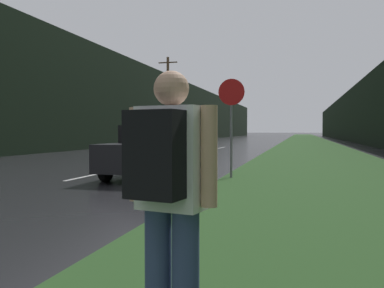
% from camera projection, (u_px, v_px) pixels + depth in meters
% --- Properties ---
extents(grass_verge, '(6.00, 240.00, 0.02)m').
position_uv_depth(grass_verge, '(310.00, 146.00, 37.42)').
color(grass_verge, '#26471E').
rests_on(grass_verge, ground_plane).
extents(lane_stripe_c, '(0.12, 3.00, 0.01)m').
position_uv_depth(lane_stripe_c, '(92.00, 175.00, 12.48)').
color(lane_stripe_c, silver).
rests_on(lane_stripe_c, ground_plane).
extents(lane_stripe_d, '(0.12, 3.00, 0.01)m').
position_uv_depth(lane_stripe_d, '(165.00, 160.00, 19.24)').
color(lane_stripe_d, silver).
rests_on(lane_stripe_d, ground_plane).
extents(lane_stripe_e, '(0.12, 3.00, 0.01)m').
position_uv_depth(lane_stripe_e, '(200.00, 152.00, 25.99)').
color(lane_stripe_e, silver).
rests_on(lane_stripe_e, ground_plane).
extents(lane_stripe_f, '(0.12, 3.00, 0.01)m').
position_uv_depth(lane_stripe_f, '(221.00, 148.00, 32.75)').
color(lane_stripe_f, silver).
rests_on(lane_stripe_f, ground_plane).
extents(treeline_far_side, '(2.00, 140.00, 8.07)m').
position_uv_depth(treeline_far_side, '(169.00, 110.00, 51.35)').
color(treeline_far_side, black).
rests_on(treeline_far_side, ground_plane).
extents(treeline_near_side, '(2.00, 140.00, 6.52)m').
position_uv_depth(treeline_near_side, '(364.00, 114.00, 45.42)').
color(treeline_near_side, black).
rests_on(treeline_near_side, ground_plane).
extents(utility_pole_far, '(1.80, 0.24, 8.20)m').
position_uv_depth(utility_pole_far, '(168.00, 100.00, 37.71)').
color(utility_pole_far, '#4C3823').
rests_on(utility_pole_far, ground_plane).
extents(stop_sign, '(0.76, 0.07, 2.86)m').
position_uv_depth(stop_sign, '(231.00, 116.00, 11.67)').
color(stop_sign, slate).
rests_on(stop_sign, ground_plane).
extents(hitchhiker_with_backpack, '(0.60, 0.47, 1.74)m').
position_uv_depth(hitchhiker_with_backpack, '(169.00, 191.00, 2.48)').
color(hitchhiker_with_backpack, navy).
rests_on(hitchhiker_with_backpack, ground_plane).
extents(car_passing_near, '(2.01, 4.27, 1.52)m').
position_uv_depth(car_passing_near, '(155.00, 151.00, 12.08)').
color(car_passing_near, black).
rests_on(car_passing_near, ground_plane).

